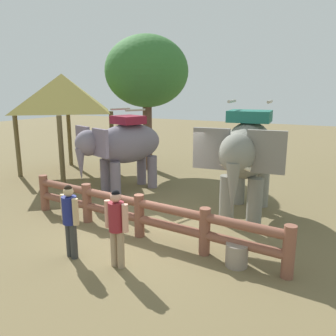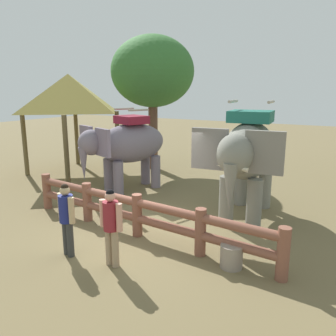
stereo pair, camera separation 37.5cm
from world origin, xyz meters
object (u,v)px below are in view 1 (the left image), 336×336
object	(u,v)px
tourist_woman_in_black	(117,223)
elephant_center	(246,153)
elephant_near_left	(123,146)
feed_bucket	(237,255)
log_fence	(139,213)
tree_back_center	(147,72)
tourist_man_in_blue	(70,216)
thatched_shelter	(63,94)

from	to	relation	value
tourist_woman_in_black	elephant_center	bearing A→B (deg)	69.30
elephant_near_left	elephant_center	world-z (taller)	elephant_center
elephant_center	feed_bucket	distance (m)	3.25
log_fence	tree_back_center	xyz separation A→B (m)	(-3.58, 6.36, 3.59)
elephant_center	tree_back_center	bearing A→B (deg)	144.47
feed_bucket	tourist_man_in_blue	bearing A→B (deg)	-158.60
log_fence	feed_bucket	size ratio (longest dim) A/B	15.22
feed_bucket	tourist_woman_in_black	bearing A→B (deg)	-151.77
feed_bucket	log_fence	bearing A→B (deg)	172.95
tourist_man_in_blue	tree_back_center	world-z (taller)	tree_back_center
thatched_shelter	tree_back_center	size ratio (longest dim) A/B	0.71
elephant_near_left	feed_bucket	world-z (taller)	elephant_near_left
elephant_near_left	tourist_man_in_blue	distance (m)	5.00
elephant_near_left	feed_bucket	size ratio (longest dim) A/B	7.17
log_fence	tourist_woman_in_black	xyz separation A→B (m)	(0.40, -1.44, 0.32)
log_fence	tourist_man_in_blue	distance (m)	1.74
tourist_woman_in_black	thatched_shelter	xyz separation A→B (m)	(-6.43, 5.35, 2.39)
elephant_center	thatched_shelter	xyz separation A→B (m)	(-7.91, 1.44, 1.51)
elephant_near_left	tree_back_center	size ratio (longest dim) A/B	0.59
tourist_man_in_blue	tree_back_center	distance (m)	9.05
elephant_center	feed_bucket	bearing A→B (deg)	-77.20
log_fence	elephant_center	size ratio (longest dim) A/B	1.91
feed_bucket	elephant_near_left	bearing A→B (deg)	146.48
elephant_center	tourist_woman_in_black	distance (m)	4.27
elephant_near_left	tourist_man_in_blue	size ratio (longest dim) A/B	2.14
elephant_center	tourist_man_in_blue	bearing A→B (deg)	-122.53
elephant_near_left	thatched_shelter	xyz separation A→B (m)	(-3.49, 0.87, 1.71)
tourist_man_in_blue	thatched_shelter	world-z (taller)	thatched_shelter
log_fence	tourist_woman_in_black	bearing A→B (deg)	-74.62
thatched_shelter	tree_back_center	xyz separation A→B (m)	(2.45, 2.46, 0.88)
elephant_center	feed_bucket	world-z (taller)	elephant_center
tourist_man_in_blue	thatched_shelter	distance (m)	8.01
tourist_man_in_blue	log_fence	bearing A→B (deg)	65.96
elephant_center	tourist_woman_in_black	xyz separation A→B (m)	(-1.48, -3.91, -0.88)
elephant_center	feed_bucket	xyz separation A→B (m)	(0.63, -2.78, -1.57)
tourist_man_in_blue	elephant_center	bearing A→B (deg)	57.47
log_fence	thatched_shelter	size ratio (longest dim) A/B	1.76
tree_back_center	feed_bucket	size ratio (longest dim) A/B	12.09
tourist_woman_in_black	tourist_man_in_blue	xyz separation A→B (m)	(-1.10, -0.12, -0.01)
log_fence	elephant_center	xyz separation A→B (m)	(1.88, 2.47, 1.20)
elephant_center	tourist_man_in_blue	xyz separation A→B (m)	(-2.57, -4.03, -0.88)
tourist_man_in_blue	thatched_shelter	xyz separation A→B (m)	(-5.34, 5.47, 2.39)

